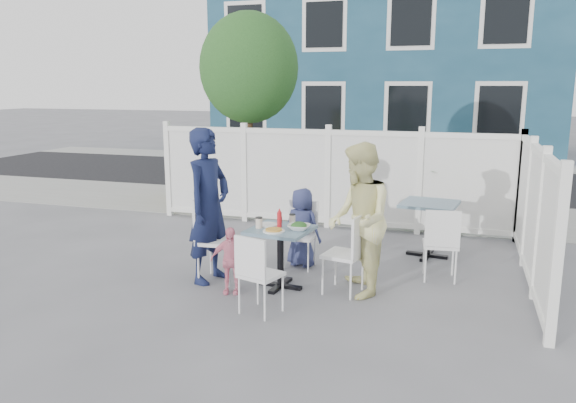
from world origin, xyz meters
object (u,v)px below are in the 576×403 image
(chair_left, at_px, (212,232))
(woman, at_px, (359,220))
(chair_near, at_px, (256,269))
(boy, at_px, (302,227))
(main_table, at_px, (280,242))
(man, at_px, (209,206))
(chair_back, at_px, (301,229))
(toddler, at_px, (230,260))
(chair_right, at_px, (350,248))
(utility_cabinet, at_px, (198,168))
(spare_table, at_px, (429,215))

(chair_left, bearing_deg, woman, 88.75)
(woman, bearing_deg, chair_near, -63.09)
(chair_left, bearing_deg, boy, 130.48)
(chair_left, height_order, chair_near, chair_left)
(main_table, distance_m, chair_near, 0.83)
(man, bearing_deg, chair_back, -34.91)
(boy, distance_m, toddler, 1.29)
(main_table, bearing_deg, chair_right, 2.44)
(toddler, bearing_deg, boy, 53.67)
(boy, bearing_deg, chair_right, 148.97)
(man, bearing_deg, utility_cabinet, 39.19)
(spare_table, bearing_deg, utility_cabinet, 149.97)
(main_table, distance_m, chair_left, 0.86)
(main_table, xyz_separation_m, woman, (0.89, 0.06, 0.31))
(chair_right, bearing_deg, woman, -60.37)
(main_table, distance_m, boy, 0.84)
(woman, bearing_deg, utility_cabinet, -155.94)
(chair_near, height_order, toddler, chair_near)
(chair_back, distance_m, boy, 0.02)
(chair_near, bearing_deg, chair_right, 65.44)
(woman, bearing_deg, chair_left, -106.97)
(spare_table, distance_m, man, 3.00)
(spare_table, height_order, toddler, toddler)
(chair_right, relative_size, toddler, 1.19)
(spare_table, relative_size, woman, 0.48)
(man, bearing_deg, woman, -75.98)
(utility_cabinet, xyz_separation_m, toddler, (2.77, -4.83, -0.24))
(main_table, distance_m, chair_back, 0.83)
(chair_right, height_order, boy, boy)
(chair_right, xyz_separation_m, chair_back, (-0.79, 0.80, -0.04))
(spare_table, bearing_deg, chair_left, -144.47)
(utility_cabinet, height_order, main_table, utility_cabinet)
(main_table, relative_size, boy, 0.73)
(spare_table, xyz_separation_m, woman, (-0.66, -1.66, 0.26))
(main_table, bearing_deg, chair_back, 89.25)
(main_table, relative_size, toddler, 0.97)
(boy, bearing_deg, utility_cabinet, -33.33)
(main_table, relative_size, spare_table, 0.91)
(chair_right, xyz_separation_m, boy, (-0.78, 0.81, -0.02))
(chair_back, distance_m, chair_near, 1.67)
(utility_cabinet, relative_size, toddler, 1.63)
(woman, bearing_deg, spare_table, 139.31)
(chair_back, bearing_deg, utility_cabinet, -46.48)
(utility_cabinet, relative_size, main_table, 1.69)
(chair_near, bearing_deg, chair_back, 107.78)
(chair_right, distance_m, toddler, 1.34)
(man, bearing_deg, chair_near, -120.78)
(main_table, xyz_separation_m, chair_near, (0.02, -0.83, -0.06))
(main_table, height_order, chair_left, chair_left)
(utility_cabinet, height_order, man, man)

